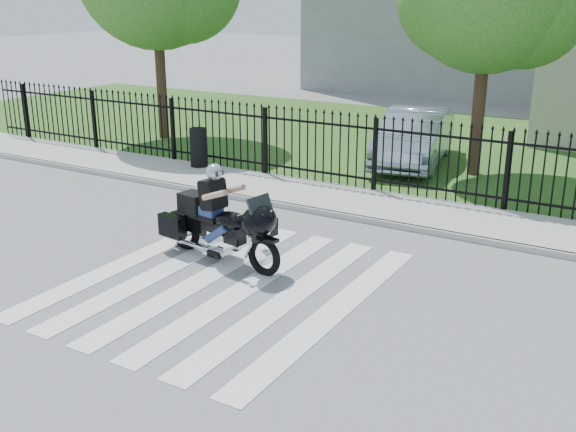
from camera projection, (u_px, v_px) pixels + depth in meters
The scene contains 9 objects.
ground at pixel (224, 284), 10.93m from camera, with size 120.00×120.00×0.00m, color slate.
crosswalk at pixel (224, 284), 10.92m from camera, with size 5.00×5.50×0.01m, color silver, non-canonical shape.
sidewalk at pixel (355, 202), 14.99m from camera, with size 40.00×2.00×0.12m, color #ADAAA3.
curb at pixel (335, 214), 14.18m from camera, with size 40.00×0.12×0.12m, color #ADAAA3.
grass_strip at pixel (452, 146), 20.73m from camera, with size 40.00×12.00×0.02m, color #26561D.
iron_fence at pixel (375, 157), 15.55m from camera, with size 26.00×0.04×1.80m.
motorcycle_rider at pixel (218, 221), 11.71m from camera, with size 2.66×1.14×1.77m.
parked_car at pixel (414, 137), 18.33m from camera, with size 1.57×4.50×1.48m, color #99A8C1.
litter_bin at pixel (199, 147), 17.76m from camera, with size 0.45×0.45×1.02m, color black.
Camera 1 is at (6.00, -8.10, 4.48)m, focal length 42.00 mm.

